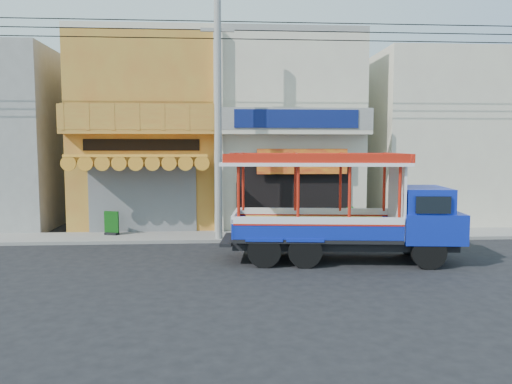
# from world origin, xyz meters

# --- Properties ---
(ground) EXTENTS (90.00, 90.00, 0.00)m
(ground) POSITION_xyz_m (0.00, 0.00, 0.00)
(ground) COLOR black
(ground) RESTS_ON ground
(sidewalk) EXTENTS (30.00, 2.00, 0.12)m
(sidewalk) POSITION_xyz_m (0.00, 4.00, 0.06)
(sidewalk) COLOR slate
(sidewalk) RESTS_ON ground
(shophouse_left) EXTENTS (6.00, 7.50, 8.24)m
(shophouse_left) POSITION_xyz_m (-4.00, 7.96, 4.11)
(shophouse_left) COLOR #B96B29
(shophouse_left) RESTS_ON ground
(shophouse_right) EXTENTS (6.00, 6.75, 8.24)m
(shophouse_right) POSITION_xyz_m (2.00, 7.96, 4.11)
(shophouse_right) COLOR beige
(shophouse_right) RESTS_ON ground
(party_pilaster) EXTENTS (0.35, 0.30, 8.00)m
(party_pilaster) POSITION_xyz_m (-1.00, 4.85, 4.00)
(party_pilaster) COLOR beige
(party_pilaster) RESTS_ON ground
(filler_building_right) EXTENTS (6.00, 6.00, 7.60)m
(filler_building_right) POSITION_xyz_m (9.00, 8.00, 3.80)
(filler_building_right) COLOR beige
(filler_building_right) RESTS_ON ground
(utility_pole) EXTENTS (28.00, 0.26, 9.00)m
(utility_pole) POSITION_xyz_m (-0.85, 3.30, 5.03)
(utility_pole) COLOR gray
(utility_pole) RESTS_ON ground
(songthaew_truck) EXTENTS (7.23, 3.01, 3.28)m
(songthaew_truck) POSITION_xyz_m (3.24, -0.12, 1.58)
(songthaew_truck) COLOR black
(songthaew_truck) RESTS_ON ground
(green_sign) EXTENTS (0.58, 0.42, 0.91)m
(green_sign) POSITION_xyz_m (-5.10, 4.34, 0.50)
(green_sign) COLOR black
(green_sign) RESTS_ON sidewalk
(potted_plant_a) EXTENTS (1.15, 1.14, 0.97)m
(potted_plant_a) POSITION_xyz_m (2.30, 3.78, 0.60)
(potted_plant_a) COLOR #18541C
(potted_plant_a) RESTS_ON sidewalk
(potted_plant_b) EXTENTS (0.69, 0.73, 1.04)m
(potted_plant_b) POSITION_xyz_m (4.09, 4.04, 0.64)
(potted_plant_b) COLOR #18541C
(potted_plant_b) RESTS_ON sidewalk
(potted_plant_c) EXTENTS (0.64, 0.64, 0.99)m
(potted_plant_c) POSITION_xyz_m (3.42, 4.17, 0.61)
(potted_plant_c) COLOR #18541C
(potted_plant_c) RESTS_ON sidewalk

